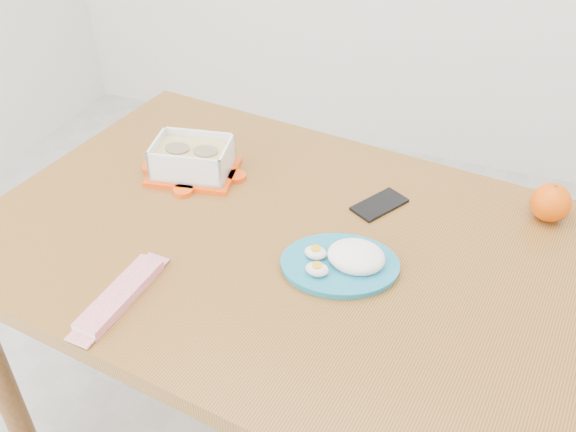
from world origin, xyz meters
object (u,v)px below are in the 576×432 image
(food_container, at_px, (192,159))
(rice_plate, at_px, (345,260))
(smartphone, at_px, (379,205))
(orange_fruit, at_px, (551,202))
(dining_table, at_px, (288,271))

(food_container, height_order, rice_plate, food_container)
(rice_plate, relative_size, smartphone, 2.28)
(orange_fruit, distance_m, rice_plate, 0.48)
(dining_table, bearing_deg, rice_plate, -10.13)
(rice_plate, height_order, smartphone, rice_plate)
(food_container, relative_size, smartphone, 1.78)
(dining_table, distance_m, food_container, 0.36)
(rice_plate, bearing_deg, food_container, 139.20)
(food_container, bearing_deg, smartphone, -5.90)
(food_container, xyz_separation_m, orange_fruit, (0.79, 0.12, 0.00))
(dining_table, relative_size, smartphone, 11.08)
(orange_fruit, bearing_deg, smartphone, -166.07)
(rice_plate, bearing_deg, dining_table, 145.32)
(dining_table, height_order, orange_fruit, orange_fruit)
(dining_table, distance_m, orange_fruit, 0.58)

